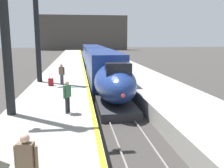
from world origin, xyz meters
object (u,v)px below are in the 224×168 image
object	(u,v)px
highspeed_train_main	(97,61)
station_column_mid	(3,1)
station_column_far	(36,10)
rolling_suitcase	(51,82)
passenger_mid_platform	(26,162)
passenger_near_edge	(62,73)
passenger_far_waiting	(67,94)

from	to	relation	value
highspeed_train_main	station_column_mid	bearing A→B (deg)	-107.14
station_column_far	rolling_suitcase	distance (m)	6.33
station_column_far	passenger_mid_platform	xyz separation A→B (m)	(2.19, -16.83, -5.17)
station_column_far	passenger_near_edge	distance (m)	5.79
highspeed_train_main	station_column_mid	world-z (taller)	station_column_mid
station_column_mid	passenger_mid_platform	distance (m)	8.78
rolling_suitcase	station_column_mid	bearing A→B (deg)	-98.97
station_column_mid	passenger_near_edge	world-z (taller)	station_column_mid
passenger_far_waiting	rolling_suitcase	xyz separation A→B (m)	(-1.65, 7.75, -0.69)
station_column_far	rolling_suitcase	size ratio (longest dim) A/B	10.58
rolling_suitcase	station_column_far	bearing A→B (deg)	119.79
highspeed_train_main	rolling_suitcase	xyz separation A→B (m)	(-4.71, -11.57, -0.57)
passenger_mid_platform	passenger_far_waiting	distance (m)	7.02
passenger_mid_platform	rolling_suitcase	bearing A→B (deg)	93.87
passenger_near_edge	passenger_mid_platform	size ratio (longest dim) A/B	1.00
passenger_mid_platform	passenger_far_waiting	xyz separation A→B (m)	(0.65, 6.99, 0.00)
station_column_mid	passenger_near_edge	bearing A→B (deg)	75.71
passenger_near_edge	passenger_far_waiting	size ratio (longest dim) A/B	1.00
highspeed_train_main	passenger_far_waiting	size ratio (longest dim) A/B	22.45
passenger_near_edge	station_column_mid	bearing A→B (deg)	-104.29
passenger_far_waiting	passenger_mid_platform	bearing A→B (deg)	-95.30
passenger_near_edge	passenger_far_waiting	world-z (taller)	same
station_column_mid	passenger_near_edge	xyz separation A→B (m)	(2.05, 8.05, -4.56)
passenger_mid_platform	rolling_suitcase	distance (m)	14.79
passenger_far_waiting	highspeed_train_main	bearing A→B (deg)	81.00
passenger_far_waiting	rolling_suitcase	size ratio (longest dim) A/B	1.72
station_column_mid	passenger_far_waiting	distance (m)	5.37
highspeed_train_main	station_column_mid	size ratio (longest dim) A/B	4.11
station_column_mid	rolling_suitcase	xyz separation A→B (m)	(1.19, 7.56, -5.24)
station_column_mid	passenger_far_waiting	size ratio (longest dim) A/B	5.46
passenger_far_waiting	rolling_suitcase	world-z (taller)	passenger_far_waiting
rolling_suitcase	passenger_near_edge	bearing A→B (deg)	29.50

